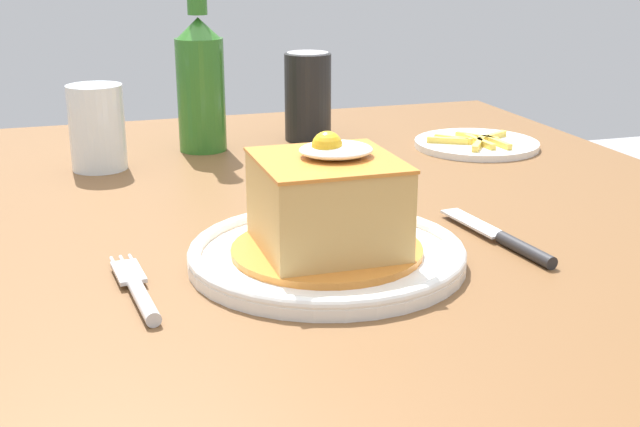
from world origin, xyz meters
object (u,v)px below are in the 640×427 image
(beer_bottle_green, at_px, (200,77))
(fork, at_px, (138,291))
(side_plate_fries, at_px, (476,144))
(soda_can, at_px, (308,97))
(main_plate, at_px, (327,254))
(drinking_glass, at_px, (98,133))
(knife, at_px, (510,241))

(beer_bottle_green, bearing_deg, fork, -105.65)
(side_plate_fries, bearing_deg, soda_can, 150.22)
(soda_can, bearing_deg, main_plate, -104.68)
(soda_can, bearing_deg, drinking_glass, -164.81)
(knife, xyz_separation_m, drinking_glass, (-0.34, 0.40, 0.04))
(main_plate, height_order, beer_bottle_green, beer_bottle_green)
(fork, relative_size, soda_can, 1.14)
(main_plate, distance_m, knife, 0.17)
(fork, relative_size, beer_bottle_green, 0.53)
(knife, height_order, soda_can, soda_can)
(main_plate, xyz_separation_m, fork, (-0.17, -0.03, -0.00))
(main_plate, xyz_separation_m, knife, (0.17, -0.01, -0.00))
(fork, distance_m, beer_bottle_green, 0.51)
(fork, xyz_separation_m, knife, (0.34, 0.01, 0.00))
(fork, bearing_deg, knife, 2.46)
(side_plate_fries, bearing_deg, knife, -113.22)
(side_plate_fries, bearing_deg, main_plate, -133.05)
(beer_bottle_green, height_order, side_plate_fries, beer_bottle_green)
(beer_bottle_green, distance_m, side_plate_fries, 0.39)
(knife, bearing_deg, main_plate, 175.89)
(soda_can, bearing_deg, knife, -84.15)
(main_plate, relative_size, soda_can, 1.96)
(knife, relative_size, soda_can, 1.34)
(main_plate, xyz_separation_m, side_plate_fries, (0.33, 0.35, -0.00))
(soda_can, relative_size, drinking_glass, 1.18)
(knife, bearing_deg, fork, -177.54)
(beer_bottle_green, distance_m, drinking_glass, 0.16)
(fork, height_order, soda_can, soda_can)
(knife, xyz_separation_m, beer_bottle_green, (-0.20, 0.47, 0.09))
(soda_can, xyz_separation_m, side_plate_fries, (0.21, -0.12, -0.06))
(knife, distance_m, beer_bottle_green, 0.52)
(main_plate, distance_m, drinking_glass, 0.43)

